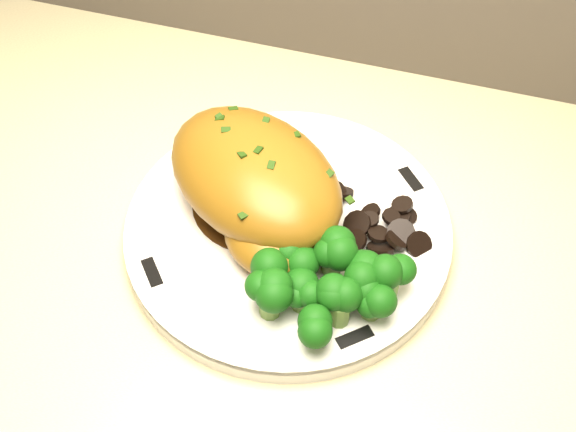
# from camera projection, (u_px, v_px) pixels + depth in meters

# --- Properties ---
(plate) EXTENTS (0.34, 0.34, 0.02)m
(plate) POSITION_uv_depth(u_px,v_px,m) (288.00, 231.00, 0.57)
(plate) COLOR white
(plate) RESTS_ON counter
(rim_accent_0) EXTENTS (0.02, 0.03, 0.00)m
(rim_accent_0) POSITION_uv_depth(u_px,v_px,m) (411.00, 179.00, 0.59)
(rim_accent_0) COLOR black
(rim_accent_0) RESTS_ON plate
(rim_accent_1) EXTENTS (0.03, 0.02, 0.00)m
(rim_accent_1) POSITION_uv_depth(u_px,v_px,m) (235.00, 133.00, 0.63)
(rim_accent_1) COLOR black
(rim_accent_1) RESTS_ON plate
(rim_accent_2) EXTENTS (0.02, 0.03, 0.00)m
(rim_accent_2) POSITION_uv_depth(u_px,v_px,m) (152.00, 272.00, 0.54)
(rim_accent_2) COLOR black
(rim_accent_2) RESTS_ON plate
(rim_accent_3) EXTENTS (0.03, 0.02, 0.00)m
(rim_accent_3) POSITION_uv_depth(u_px,v_px,m) (355.00, 337.00, 0.50)
(rim_accent_3) COLOR black
(rim_accent_3) RESTS_ON plate
(gravy_pool) EXTENTS (0.10, 0.10, 0.00)m
(gravy_pool) POSITION_uv_depth(u_px,v_px,m) (256.00, 202.00, 0.58)
(gravy_pool) COLOR #311A08
(gravy_pool) RESTS_ON plate
(chicken_breast) EXTENTS (0.20, 0.18, 0.06)m
(chicken_breast) POSITION_uv_depth(u_px,v_px,m) (256.00, 183.00, 0.55)
(chicken_breast) COLOR #8C5E18
(chicken_breast) RESTS_ON plate
(mushroom_pile) EXTENTS (0.08, 0.06, 0.02)m
(mushroom_pile) POSITION_uv_depth(u_px,v_px,m) (368.00, 229.00, 0.56)
(mushroom_pile) COLOR black
(mushroom_pile) RESTS_ON plate
(broccoli_florets) EXTENTS (0.11, 0.08, 0.04)m
(broccoli_florets) POSITION_uv_depth(u_px,v_px,m) (325.00, 284.00, 0.51)
(broccoli_florets) COLOR olive
(broccoli_florets) RESTS_ON plate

